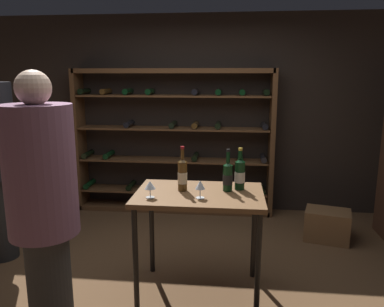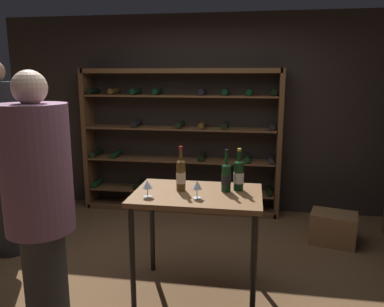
# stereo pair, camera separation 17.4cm
# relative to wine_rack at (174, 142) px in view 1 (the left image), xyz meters

# --- Properties ---
(ground_plane) EXTENTS (10.06, 10.06, 0.00)m
(ground_plane) POSITION_rel_wine_rack_xyz_m (0.32, -1.82, -0.95)
(ground_plane) COLOR brown
(back_wall) EXTENTS (5.67, 0.10, 2.61)m
(back_wall) POSITION_rel_wine_rack_xyz_m (0.32, 0.21, 0.36)
(back_wall) COLOR black
(back_wall) RESTS_ON ground
(wine_rack) EXTENTS (2.64, 0.32, 1.91)m
(wine_rack) POSITION_rel_wine_rack_xyz_m (0.00, 0.00, 0.00)
(wine_rack) COLOR brown
(wine_rack) RESTS_ON ground
(tasting_table) EXTENTS (1.04, 0.69, 0.89)m
(tasting_table) POSITION_rel_wine_rack_xyz_m (0.51, -1.96, -0.16)
(tasting_table) COLOR brown
(tasting_table) RESTS_ON ground
(person_guest_blue_shirt) EXTENTS (0.45, 0.45, 1.86)m
(person_guest_blue_shirt) POSITION_rel_wine_rack_xyz_m (-0.47, -2.65, 0.07)
(person_guest_blue_shirt) COLOR #2E2E2E
(person_guest_blue_shirt) RESTS_ON ground
(wine_crate) EXTENTS (0.55, 0.45, 0.35)m
(wine_crate) POSITION_rel_wine_rack_xyz_m (1.85, -0.77, -0.78)
(wine_crate) COLOR brown
(wine_crate) RESTS_ON ground
(wine_bottle_green_slim) EXTENTS (0.08, 0.08, 0.37)m
(wine_bottle_green_slim) POSITION_rel_wine_rack_xyz_m (0.36, -1.92, 0.08)
(wine_bottle_green_slim) COLOR #4C3314
(wine_bottle_green_slim) RESTS_ON tasting_table
(wine_bottle_gold_foil) EXTENTS (0.08, 0.08, 0.35)m
(wine_bottle_gold_foil) POSITION_rel_wine_rack_xyz_m (0.73, -1.88, 0.06)
(wine_bottle_gold_foil) COLOR black
(wine_bottle_gold_foil) RESTS_ON tasting_table
(wine_bottle_red_label) EXTENTS (0.09, 0.09, 0.35)m
(wine_bottle_red_label) POSITION_rel_wine_rack_xyz_m (0.83, -1.83, 0.07)
(wine_bottle_red_label) COLOR black
(wine_bottle_red_label) RESTS_ON tasting_table
(wine_glass_stemmed_right) EXTENTS (0.08, 0.08, 0.14)m
(wine_glass_stemmed_right) POSITION_rel_wine_rack_xyz_m (0.53, -2.10, 0.04)
(wine_glass_stemmed_right) COLOR silver
(wine_glass_stemmed_right) RESTS_ON tasting_table
(wine_glass_stemmed_left) EXTENTS (0.09, 0.09, 0.14)m
(wine_glass_stemmed_left) POSITION_rel_wine_rack_xyz_m (0.14, -2.13, 0.04)
(wine_glass_stemmed_left) COLOR silver
(wine_glass_stemmed_left) RESTS_ON tasting_table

